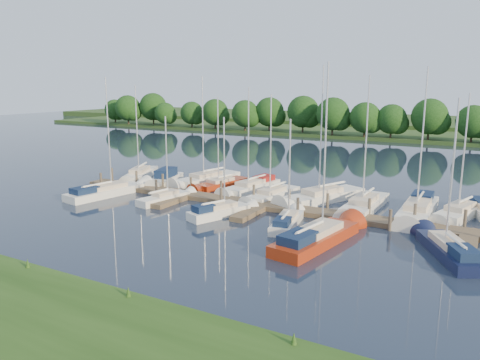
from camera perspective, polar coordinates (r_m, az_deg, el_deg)
The scene contains 23 objects.
ground at distance 33.79m, azimuth -3.07°, elevation -6.48°, with size 260.00×260.00×0.00m, color #182131.
near_bank at distance 22.94m, azimuth -25.92°, elevation -16.23°, with size 90.00×10.00×0.50m, color #204012.
dock at distance 39.83m, azimuth 2.57°, elevation -3.34°, with size 40.00×6.00×0.40m.
mooring_pilings at distance 40.70m, azimuth 3.29°, elevation -2.44°, with size 38.24×2.84×2.00m.
far_shore at distance 104.02m, azimuth 19.70°, elevation 5.40°, with size 180.00×30.00×0.60m, color #2A451A.
distant_hill at distance 128.61m, azimuth 21.65°, elevation 6.52°, with size 220.00×40.00×1.40m, color #355224.
treeline at distance 91.22m, azimuth 18.32°, elevation 7.13°, with size 145.71×9.65×8.27m.
sailboat_n_0 at distance 53.91m, azimuth -12.11°, elevation 0.49°, with size 4.69×8.26×10.83m.
motorboat at distance 50.74m, azimuth -9.10°, elevation 0.03°, with size 3.20×6.53×1.97m.
sailboat_n_2 at distance 50.58m, azimuth -4.25°, elevation -0.02°, with size 3.84×9.30×11.66m.
sailboat_n_3 at distance 48.20m, azimuth -2.46°, elevation -0.60°, with size 3.10×7.59×9.53m.
sailboat_n_4 at distance 46.57m, azimuth 1.34°, elevation -0.95°, with size 3.07×8.38×10.58m.
sailboat_n_5 at distance 43.31m, azimuth 3.86°, elevation -2.02°, with size 2.69×7.84×9.97m.
sailboat_n_6 at distance 43.12m, azimuth 9.85°, elevation -2.22°, with size 5.57×9.70×12.57m.
sailboat_n_7 at distance 40.91m, azimuth 14.81°, elevation -3.21°, with size 2.39×9.10×11.62m.
sailboat_n_8 at distance 40.63m, azimuth 20.81°, elevation -3.61°, with size 2.41×9.64×12.28m.
sailboat_n_9 at distance 41.38m, azimuth 25.17°, elevation -3.78°, with size 3.69×7.99×10.24m.
sailboat_s_0 at distance 46.53m, azimuth -15.79°, elevation -1.42°, with size 3.42×9.19×11.50m.
sailboat_s_1 at distance 42.95m, azimuth -9.01°, elevation -2.26°, with size 2.40×6.24×8.03m.
sailboat_s_2 at distance 37.78m, azimuth -2.38°, elevation -3.97°, with size 3.40×6.28×8.37m.
sailboat_s_3 at distance 35.46m, azimuth 5.80°, elevation -5.12°, with size 2.58×6.54×8.33m.
sailboat_s_4 at distance 32.06m, azimuth 9.54°, elevation -7.01°, with size 3.64×9.81×12.34m.
sailboat_s_5 at distance 32.21m, azimuth 24.02°, elevation -7.84°, with size 4.92×7.57×10.13m.
Camera 1 is at (17.25, -27.06, 10.56)m, focal length 35.00 mm.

